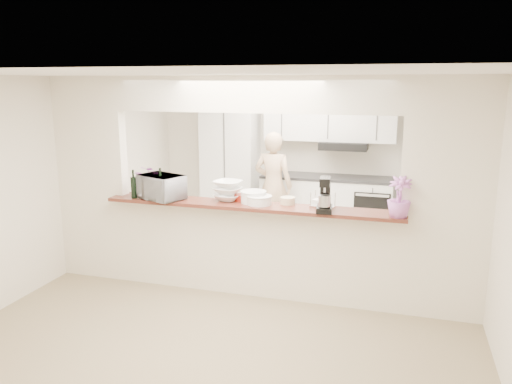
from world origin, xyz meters
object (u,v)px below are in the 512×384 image
at_px(stand_mixer, 325,196).
at_px(person, 273,186).
at_px(refrigerator, 431,188).
at_px(toaster_oven, 161,187).

bearing_deg(stand_mixer, person, 116.72).
distance_m(refrigerator, person, 2.40).
distance_m(stand_mixer, person, 2.59).
height_order(refrigerator, toaster_oven, refrigerator).
height_order(refrigerator, stand_mixer, refrigerator).
bearing_deg(refrigerator, toaster_oven, -138.61).
height_order(refrigerator, person, refrigerator).
relative_size(refrigerator, stand_mixer, 4.58).
bearing_deg(stand_mixer, refrigerator, 66.69).
xyz_separation_m(toaster_oven, person, (0.77, 2.25, -0.39)).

